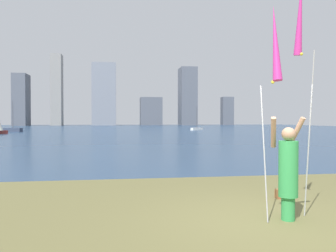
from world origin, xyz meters
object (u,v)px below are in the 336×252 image
object	(u,v)px
bag	(282,194)
sailboat_4	(197,128)
kite_flag_left	(275,47)
sailboat_0	(13,130)
person	(288,169)
kite_flag_right	(300,21)

from	to	relation	value
bag	sailboat_4	xyz separation A→B (m)	(9.99, 51.44, 0.19)
kite_flag_left	bag	world-z (taller)	kite_flag_left
sailboat_4	sailboat_0	bearing A→B (deg)	-171.71
person	kite_flag_right	distance (m)	2.91
kite_flag_right	sailboat_4	size ratio (longest dim) A/B	1.12
bag	sailboat_0	xyz separation A→B (m)	(-19.62, 47.12, 0.25)
sailboat_0	sailboat_4	world-z (taller)	sailboat_0
kite_flag_left	sailboat_4	distance (m)	54.66
person	sailboat_4	world-z (taller)	sailboat_4
kite_flag_left	sailboat_4	xyz separation A→B (m)	(11.15, 53.44, -2.78)
person	sailboat_0	size ratio (longest dim) A/B	0.41
person	kite_flag_right	bearing A→B (deg)	38.35
sailboat_4	kite_flag_left	bearing A→B (deg)	-101.79
person	sailboat_4	bearing A→B (deg)	75.15
person	bag	bearing A→B (deg)	62.83
kite_flag_right	sailboat_0	xyz separation A→B (m)	(-19.34, 48.37, -3.43)
kite_flag_right	sailboat_0	size ratio (longest dim) A/B	1.00
person	sailboat_0	xyz separation A→B (m)	(-18.90, 48.76, -0.58)
person	kite_flag_left	size ratio (longest dim) A/B	0.50
sailboat_4	kite_flag_right	bearing A→B (deg)	-101.03
kite_flag_right	person	bearing A→B (deg)	-138.21
person	sailboat_4	distance (m)	54.15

